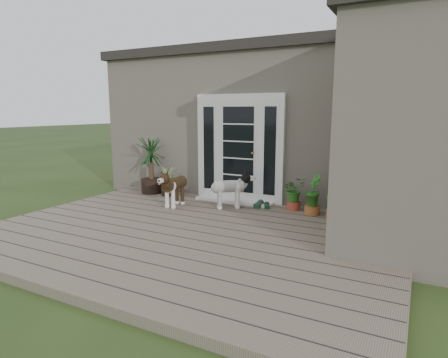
% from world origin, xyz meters
% --- Properties ---
extents(deck, '(6.20, 4.60, 0.12)m').
position_xyz_m(deck, '(0.00, 0.40, 0.06)').
color(deck, '#6B5B4C').
rests_on(deck, ground).
extents(house_main, '(7.40, 4.00, 3.10)m').
position_xyz_m(house_main, '(0.00, 4.65, 1.55)').
color(house_main, '#665E54').
rests_on(house_main, ground).
extents(roof_main, '(7.60, 4.20, 0.20)m').
position_xyz_m(roof_main, '(0.00, 4.65, 3.20)').
color(roof_main, '#2D2826').
rests_on(roof_main, house_main).
extents(house_wing, '(1.60, 2.40, 3.10)m').
position_xyz_m(house_wing, '(2.90, 1.50, 1.55)').
color(house_wing, '#665E54').
rests_on(house_wing, ground).
extents(roof_wing, '(1.80, 2.60, 0.20)m').
position_xyz_m(roof_wing, '(2.90, 1.50, 3.20)').
color(roof_wing, '#2D2826').
rests_on(roof_wing, house_wing).
extents(door_unit, '(1.90, 0.14, 2.15)m').
position_xyz_m(door_unit, '(-0.20, 2.60, 1.19)').
color(door_unit, white).
rests_on(door_unit, deck).
extents(door_step, '(1.60, 0.40, 0.05)m').
position_xyz_m(door_step, '(-0.20, 2.40, 0.14)').
color(door_step, white).
rests_on(door_step, deck).
extents(brindle_dog, '(0.37, 0.79, 0.64)m').
position_xyz_m(brindle_dog, '(-1.06, 1.55, 0.44)').
color(brindle_dog, '#3D2A16').
rests_on(brindle_dog, deck).
extents(white_dog, '(0.78, 0.68, 0.61)m').
position_xyz_m(white_dog, '(-0.07, 1.88, 0.43)').
color(white_dog, silver).
rests_on(white_dog, deck).
extents(spider_plant, '(0.69, 0.69, 0.67)m').
position_xyz_m(spider_plant, '(-1.73, 2.31, 0.46)').
color(spider_plant, '#A2B46E').
rests_on(spider_plant, deck).
extents(yucca, '(0.92, 0.92, 1.25)m').
position_xyz_m(yucca, '(-2.22, 2.31, 0.75)').
color(yucca, black).
rests_on(yucca, deck).
extents(herb_a, '(0.59, 0.59, 0.53)m').
position_xyz_m(herb_a, '(1.05, 2.34, 0.39)').
color(herb_a, '#195A1E').
rests_on(herb_a, deck).
extents(herb_b, '(0.38, 0.38, 0.51)m').
position_xyz_m(herb_b, '(1.44, 2.18, 0.38)').
color(herb_b, '#1C641E').
rests_on(herb_b, deck).
extents(herb_c, '(0.51, 0.51, 0.59)m').
position_xyz_m(herb_c, '(1.85, 2.11, 0.41)').
color(herb_c, '#2A611B').
rests_on(herb_c, deck).
extents(sapling, '(0.56, 0.56, 1.54)m').
position_xyz_m(sapling, '(2.22, 1.54, 0.89)').
color(sapling, '#215117').
rests_on(sapling, deck).
extents(clog_left, '(0.23, 0.31, 0.08)m').
position_xyz_m(clog_left, '(0.56, 2.24, 0.16)').
color(clog_left, '#14321C').
rests_on(clog_left, deck).
extents(clog_right, '(0.17, 0.35, 0.10)m').
position_xyz_m(clog_right, '(0.40, 2.24, 0.17)').
color(clog_right, '#163922').
rests_on(clog_right, deck).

